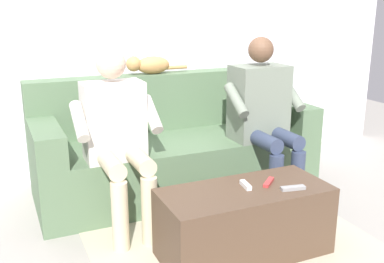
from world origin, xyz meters
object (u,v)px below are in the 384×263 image
coffee_table (244,222)px  remote_red (269,182)px  person_left_seated (263,110)px  person_right_seated (117,131)px  remote_white (246,185)px  cat_on_backrest (149,65)px  remote_gray (293,188)px  couch (174,150)px

coffee_table → remote_red: (-0.16, -0.01, 0.21)m
person_left_seated → remote_red: 0.82m
person_right_seated → remote_white: bearing=131.5°
cat_on_backrest → remote_red: 1.45m
cat_on_backrest → remote_gray: size_ratio=3.57×
couch → remote_white: couch is taller
couch → person_right_seated: size_ratio=1.84×
person_right_seated → remote_red: (-0.71, 0.65, -0.22)m
couch → remote_red: 1.08m
couch → remote_red: (-0.16, 1.06, 0.10)m
person_right_seated → remote_gray: size_ratio=8.17×
person_left_seated → person_right_seated: size_ratio=1.04×
couch → cat_on_backrest: cat_on_backrest is taller
remote_gray → remote_red: bearing=130.9°
person_left_seated → remote_gray: size_ratio=8.46×
person_right_seated → remote_white: (-0.56, 0.64, -0.22)m
couch → remote_gray: size_ratio=15.03×
cat_on_backrest → couch: bearing=112.3°
coffee_table → cat_on_backrest: (0.10, -1.33, 0.75)m
remote_white → person_right_seated: bearing=-130.4°
person_left_seated → cat_on_backrest: 0.96m
coffee_table → remote_red: size_ratio=7.06×
couch → person_right_seated: bearing=37.3°
coffee_table → cat_on_backrest: size_ratio=1.94×
remote_gray → remote_white: remote_white is taller
person_left_seated → remote_gray: 0.91m
remote_gray → remote_white: (0.22, -0.14, 0.00)m
person_left_seated → remote_red: (0.39, 0.68, -0.25)m
coffee_table → remote_white: remote_white is taller
remote_gray → remote_white: bearing=159.2°
person_right_seated → remote_gray: bearing=135.4°
remote_white → coffee_table: bearing=-23.2°
remote_white → cat_on_backrest: bearing=-166.7°
couch → remote_white: bearing=90.7°
person_right_seated → remote_red: person_right_seated is taller
cat_on_backrest → remote_red: bearing=101.4°
person_left_seated → remote_white: bearing=51.5°
remote_red → remote_gray: same height
coffee_table → remote_red: bearing=-175.2°
person_right_seated → remote_red: size_ratio=8.31×
coffee_table → cat_on_backrest: bearing=-85.5°
remote_gray → cat_on_backrest: bearing=114.2°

